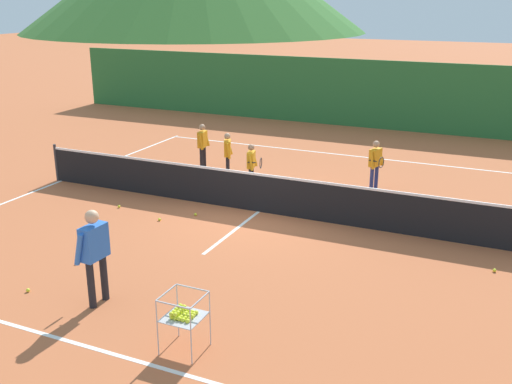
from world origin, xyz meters
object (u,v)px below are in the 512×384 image
student_1 (228,151)px  tennis_ball_2 (119,206)px  student_0 (203,142)px  tennis_ball_5 (28,290)px  student_3 (375,161)px  ball_cart (183,314)px  tennis_ball_7 (77,263)px  tennis_ball_4 (160,219)px  tennis_ball_6 (84,232)px  tennis_ball_0 (96,247)px  tennis_ball_3 (495,270)px  tennis_net (259,192)px  instructor (94,248)px  tennis_ball_1 (196,214)px  student_2 (252,163)px

student_1 → tennis_ball_2: (-1.29, -3.44, -0.75)m
student_0 → tennis_ball_5: bearing=-82.8°
student_0 → student_1: size_ratio=1.05×
student_1 → student_3: bearing=7.7°
ball_cart → tennis_ball_7: (-3.44, 1.69, -0.56)m
student_3 → tennis_ball_4: student_3 is taller
tennis_ball_6 → tennis_ball_2: bearing=101.1°
tennis_ball_0 → tennis_ball_3: bearing=16.3°
tennis_net → tennis_ball_2: tennis_net is taller
ball_cart → tennis_ball_2: 6.67m
tennis_net → tennis_ball_2: (-3.27, -1.17, -0.47)m
instructor → tennis_ball_4: bearing=108.0°
student_0 → tennis_ball_7: bearing=-81.3°
tennis_ball_1 → tennis_ball_4: (-0.60, -0.64, 0.00)m
tennis_ball_3 → instructor: bearing=-146.3°
student_2 → tennis_ball_3: bearing=-22.9°
student_1 → tennis_ball_1: size_ratio=19.18×
student_2 → ball_cart: 7.72m
tennis_ball_5 → tennis_ball_1: bearing=80.3°
instructor → tennis_ball_6: 3.44m
student_2 → tennis_ball_2: bearing=-132.1°
student_1 → ball_cart: 8.83m
tennis_ball_2 → student_1: bearing=69.5°
student_0 → tennis_ball_5: 8.34m
tennis_ball_3 → student_0: bearing=155.2°
student_2 → tennis_ball_7: 5.84m
instructor → tennis_ball_4: (-1.21, 3.73, -0.98)m
student_3 → tennis_ball_1: student_3 is taller
tennis_ball_3 → tennis_ball_7: same height
tennis_ball_1 → tennis_ball_3: 6.72m
ball_cart → tennis_ball_1: ball_cart is taller
student_3 → tennis_ball_3: student_3 is taller
instructor → student_1: (-1.34, 7.52, -0.23)m
tennis_net → instructor: instructor is taller
student_2 → ball_cart: student_2 is taller
tennis_ball_3 → tennis_ball_6: size_ratio=1.00×
student_3 → tennis_ball_3: (3.31, -4.01, -0.79)m
tennis_ball_5 → tennis_ball_6: 2.73m
student_0 → tennis_ball_0: size_ratio=20.14×
student_1 → tennis_ball_2: 3.74m
student_0 → tennis_ball_4: bearing=-74.1°
ball_cart → tennis_ball_0: ball_cart is taller
ball_cart → tennis_ball_0: 4.40m
tennis_ball_4 → instructor: bearing=-72.0°
tennis_ball_1 → tennis_ball_6: 2.61m
tennis_net → tennis_ball_5: (-2.05, -5.47, -0.47)m
tennis_net → tennis_ball_0: bearing=-122.7°
tennis_ball_2 → student_2: bearing=47.9°
student_0 → tennis_ball_0: student_0 is taller
student_3 → tennis_ball_3: bearing=-50.4°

